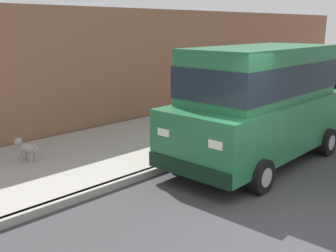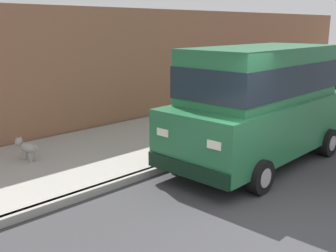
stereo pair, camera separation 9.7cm
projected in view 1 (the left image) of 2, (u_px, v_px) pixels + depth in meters
ground_plane at (295, 232)px, 5.91m from camera, size 80.00×80.00×0.00m
curb at (148, 173)px, 8.08m from camera, size 0.16×64.00×0.14m
sidewalk at (95, 153)px, 9.30m from camera, size 3.60×64.00×0.14m
car_green_van at (260, 100)px, 8.64m from camera, size 2.26×4.96×2.52m
dog_grey at (26, 147)px, 8.54m from camera, size 0.75×0.30×0.49m
fire_hydrant at (160, 141)px, 8.83m from camera, size 0.34×0.24×0.72m
building_facade at (196, 61)px, 14.42m from camera, size 0.50×20.00×3.44m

